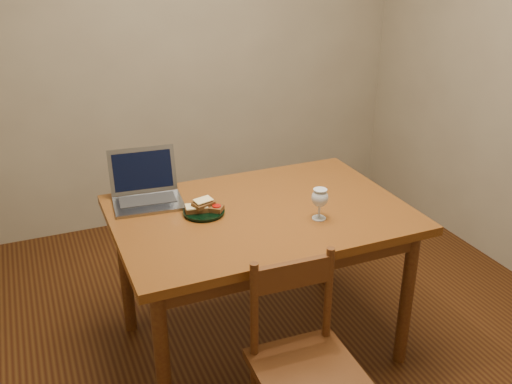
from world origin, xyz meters
name	(u,v)px	position (x,y,z in m)	size (l,w,h in m)	color
floor	(275,342)	(0.00, 0.00, -0.01)	(3.20, 3.20, 0.02)	black
back_wall	(175,31)	(0.00, 1.61, 1.30)	(3.20, 0.02, 2.60)	gray
table	(260,227)	(-0.08, 0.01, 0.65)	(1.30, 0.90, 0.74)	#502A0D
chair	(304,356)	(-0.17, -0.62, 0.44)	(0.39, 0.37, 0.41)	#3F1B0D
plate	(204,212)	(-0.32, 0.07, 0.75)	(0.19, 0.19, 0.02)	black
sandwich_cheese	(196,208)	(-0.36, 0.08, 0.77)	(0.10, 0.06, 0.03)	#381E0C
sandwich_tomato	(212,207)	(-0.29, 0.07, 0.77)	(0.10, 0.06, 0.03)	#381E0C
sandwich_top	(203,203)	(-0.32, 0.08, 0.79)	(0.09, 0.06, 0.03)	#381E0C
milk_glass	(320,204)	(0.12, -0.16, 0.81)	(0.07, 0.07, 0.14)	white
laptop	(146,187)	(-0.52, 0.33, 0.80)	(0.33, 0.31, 0.22)	slate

